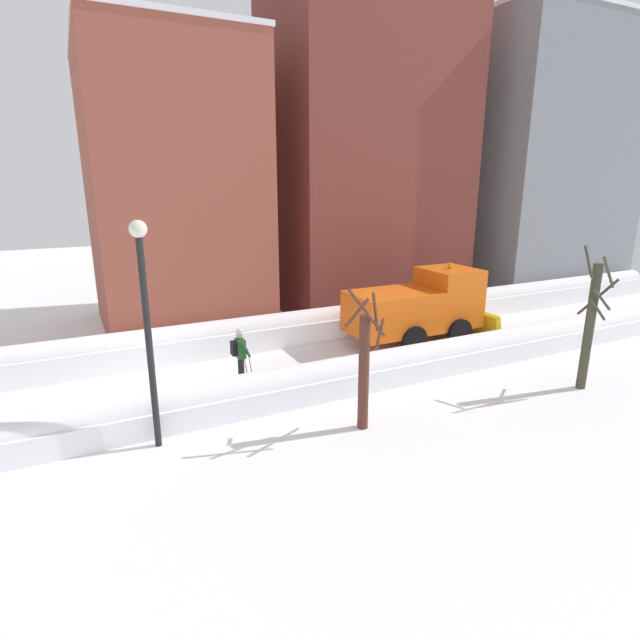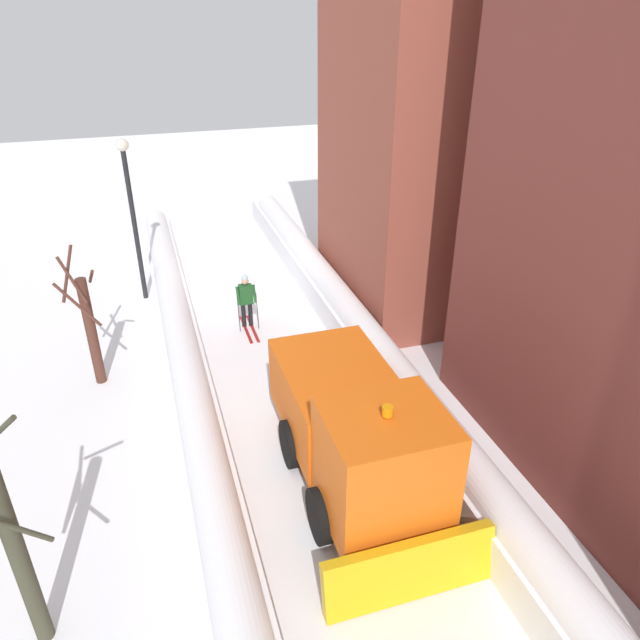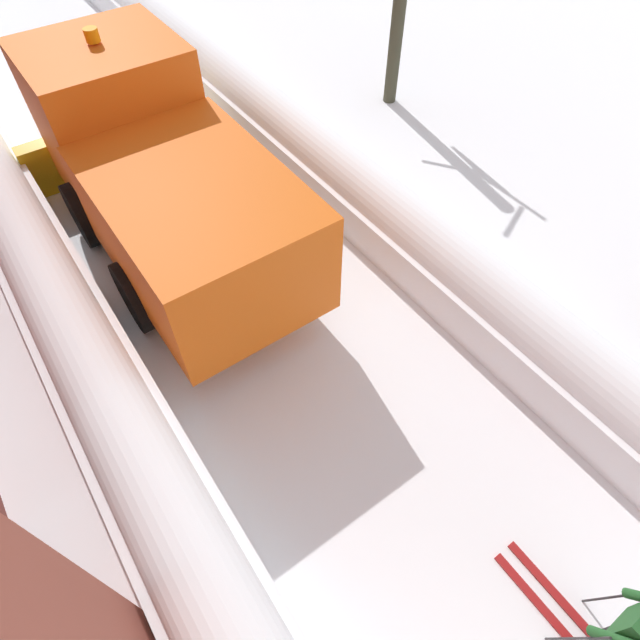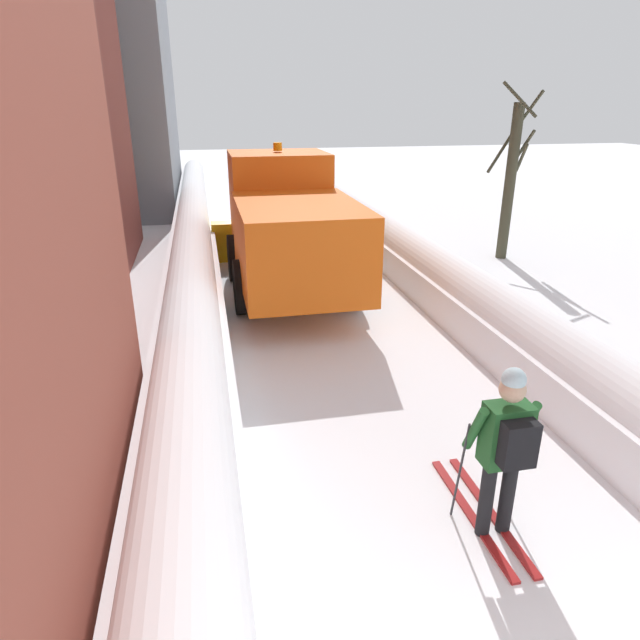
{
  "view_description": "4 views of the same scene",
  "coord_description": "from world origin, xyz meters",
  "px_view_note": "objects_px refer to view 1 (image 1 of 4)",
  "views": [
    {
      "loc": [
        15.1,
        -2.03,
        6.32
      ],
      "look_at": [
        -0.23,
        5.58,
        1.54
      ],
      "focal_mm": 28.09,
      "sensor_mm": 36.0,
      "label": 1
    },
    {
      "loc": [
        3.12,
        19.1,
        9.32
      ],
      "look_at": [
        -1.06,
        5.77,
        1.71
      ],
      "focal_mm": 33.27,
      "sensor_mm": 36.0,
      "label": 2
    },
    {
      "loc": [
        -2.28,
        3.48,
        6.22
      ],
      "look_at": [
        0.04,
        6.75,
        1.17
      ],
      "focal_mm": 29.11,
      "sensor_mm": 36.0,
      "label": 3
    },
    {
      "loc": [
        -2.22,
        -1.43,
        3.98
      ],
      "look_at": [
        -0.86,
        5.01,
        1.36
      ],
      "focal_mm": 30.96,
      "sensor_mm": 36.0,
      "label": 4
    }
  ],
  "objects_px": {
    "skier": "(240,352)",
    "bare_tree_near": "(365,366)",
    "plow_truck": "(420,306)",
    "street_lamp": "(146,310)",
    "bare_tree_mid": "(590,323)",
    "traffic_light_pole": "(241,272)"
  },
  "relations": [
    {
      "from": "bare_tree_mid",
      "to": "traffic_light_pole",
      "type": "bearing_deg",
      "value": -137.95
    },
    {
      "from": "plow_truck",
      "to": "street_lamp",
      "type": "distance_m",
      "value": 11.69
    },
    {
      "from": "plow_truck",
      "to": "bare_tree_near",
      "type": "distance_m",
      "value": 7.9
    },
    {
      "from": "street_lamp",
      "to": "bare_tree_near",
      "type": "xyz_separation_m",
      "value": [
        1.46,
        5.01,
        -1.73
      ]
    },
    {
      "from": "plow_truck",
      "to": "skier",
      "type": "distance_m",
      "value": 7.81
    },
    {
      "from": "plow_truck",
      "to": "traffic_light_pole",
      "type": "height_order",
      "value": "traffic_light_pole"
    },
    {
      "from": "plow_truck",
      "to": "skier",
      "type": "xyz_separation_m",
      "value": [
        0.82,
        -7.75,
        -0.48
      ]
    },
    {
      "from": "bare_tree_near",
      "to": "plow_truck",
      "type": "bearing_deg",
      "value": 132.28
    },
    {
      "from": "plow_truck",
      "to": "street_lamp",
      "type": "relative_size",
      "value": 1.09
    },
    {
      "from": "street_lamp",
      "to": "bare_tree_near",
      "type": "bearing_deg",
      "value": 73.8
    },
    {
      "from": "skier",
      "to": "bare_tree_near",
      "type": "xyz_separation_m",
      "value": [
        4.49,
        1.91,
        0.73
      ]
    },
    {
      "from": "plow_truck",
      "to": "skier",
      "type": "relative_size",
      "value": 3.31
    },
    {
      "from": "plow_truck",
      "to": "bare_tree_near",
      "type": "bearing_deg",
      "value": -47.72
    },
    {
      "from": "traffic_light_pole",
      "to": "bare_tree_near",
      "type": "relative_size",
      "value": 1.07
    },
    {
      "from": "bare_tree_near",
      "to": "bare_tree_mid",
      "type": "height_order",
      "value": "bare_tree_mid"
    },
    {
      "from": "plow_truck",
      "to": "skier",
      "type": "height_order",
      "value": "plow_truck"
    },
    {
      "from": "traffic_light_pole",
      "to": "street_lamp",
      "type": "distance_m",
      "value": 8.1
    },
    {
      "from": "skier",
      "to": "bare_tree_near",
      "type": "bearing_deg",
      "value": 23.0
    },
    {
      "from": "plow_truck",
      "to": "bare_tree_near",
      "type": "height_order",
      "value": "bare_tree_near"
    },
    {
      "from": "plow_truck",
      "to": "street_lamp",
      "type": "height_order",
      "value": "street_lamp"
    },
    {
      "from": "plow_truck",
      "to": "street_lamp",
      "type": "bearing_deg",
      "value": -70.44
    },
    {
      "from": "plow_truck",
      "to": "bare_tree_near",
      "type": "relative_size",
      "value": 1.55
    }
  ]
}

